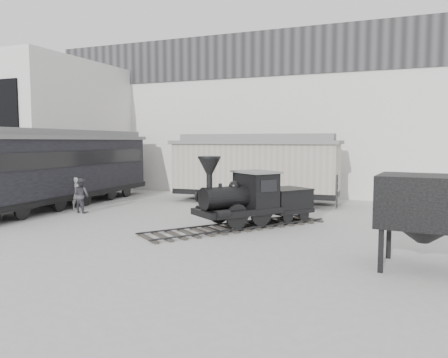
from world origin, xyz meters
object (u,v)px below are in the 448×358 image
at_px(visitor_b, 81,195).
at_px(boxcar, 255,167).
at_px(passenger_coach, 61,167).
at_px(visitor_a, 76,193).
at_px(locomotive, 250,201).
at_px(coal_hopper, 424,208).

bearing_deg(visitor_b, boxcar, -128.29).
xyz_separation_m(passenger_coach, visitor_b, (2.56, -1.45, -1.32)).
bearing_deg(passenger_coach, visitor_a, -25.15).
xyz_separation_m(locomotive, visitor_b, (-9.32, 0.31, -0.21)).
height_order(passenger_coach, coal_hopper, passenger_coach).
relative_size(visitor_b, coal_hopper, 0.66).
bearing_deg(coal_hopper, boxcar, 133.34).
distance_m(visitor_a, coal_hopper, 17.82).
bearing_deg(coal_hopper, locomotive, 153.76).
bearing_deg(visitor_b, passenger_coach, -21.70).
bearing_deg(locomotive, visitor_a, -149.15).
distance_m(locomotive, passenger_coach, 12.06).
distance_m(passenger_coach, visitor_a, 2.13).
relative_size(locomotive, visitor_a, 4.50).
bearing_deg(passenger_coach, locomotive, -11.09).
bearing_deg(visitor_a, passenger_coach, -33.87).
relative_size(boxcar, passenger_coach, 0.67).
bearing_deg(visitor_b, coal_hopper, 171.98).
height_order(locomotive, passenger_coach, passenger_coach).
height_order(locomotive, coal_hopper, locomotive).
height_order(boxcar, visitor_a, boxcar).
bearing_deg(visitor_b, locomotive, -174.17).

